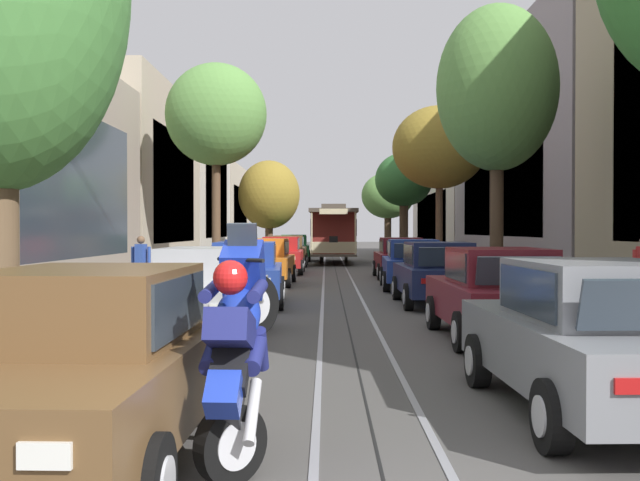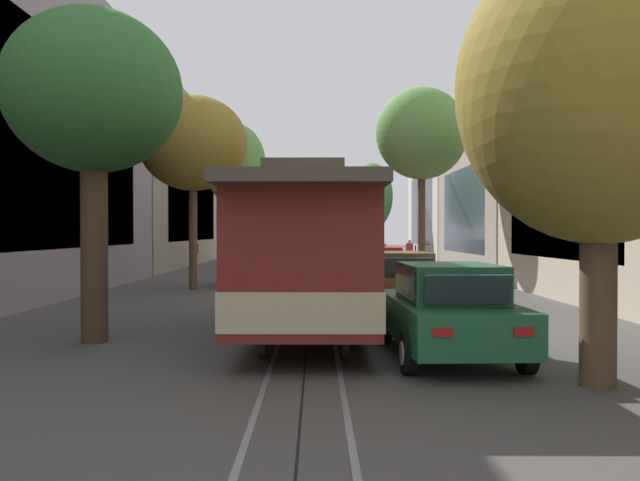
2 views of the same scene
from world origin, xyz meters
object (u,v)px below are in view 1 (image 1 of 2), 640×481
(parked_car_blue_mid_left, at_px, (245,273))
(motorcycle_with_rider, at_px, (237,342))
(parked_car_red_fifth_left, at_px, (281,255))
(street_tree_kerb_right_second, at_px, (497,89))
(parked_car_navy_mid_right, at_px, (437,273))
(street_tree_kerb_left_second, at_px, (216,115))
(cable_car_trolley, at_px, (334,234))
(parked_car_brown_near_left, at_px, (86,366))
(parked_car_maroon_fifth_right, at_px, (400,258))
(street_tree_kerb_right_mid, at_px, (439,148))
(parked_car_silver_second_left, at_px, (206,293))
(fire_hydrant, at_px, (579,314))
(street_tree_kerb_right_far, at_px, (388,196))
(parked_car_grey_near_right, at_px, (595,337))
(street_tree_kerb_right_fourth, at_px, (404,181))
(parked_car_green_far_left, at_px, (294,248))
(parked_car_maroon_second_right, at_px, (497,294))
(parked_car_blue_fourth_right, at_px, (412,264))
(parked_car_brown_sixth_left, at_px, (288,251))
(parked_car_orange_fourth_left, at_px, (265,262))
(street_tree_kerb_left_mid, at_px, (269,195))
(pedestrian_crossing_far, at_px, (141,262))

(parked_car_blue_mid_left, bearing_deg, motorcycle_with_rider, -84.03)
(parked_car_red_fifth_left, height_order, street_tree_kerb_right_second, street_tree_kerb_right_second)
(parked_car_navy_mid_right, relative_size, street_tree_kerb_left_second, 0.54)
(motorcycle_with_rider, bearing_deg, cable_car_trolley, 88.25)
(street_tree_kerb_left_second, bearing_deg, parked_car_brown_near_left, -84.28)
(parked_car_maroon_fifth_right, bearing_deg, street_tree_kerb_right_mid, 52.25)
(street_tree_kerb_left_second, bearing_deg, parked_car_maroon_fifth_right, 8.21)
(parked_car_silver_second_left, bearing_deg, fire_hydrant, 1.24)
(parked_car_red_fifth_left, relative_size, street_tree_kerb_right_far, 0.71)
(parked_car_grey_near_right, distance_m, street_tree_kerb_right_fourth, 35.91)
(fire_hydrant, bearing_deg, cable_car_trolley, 97.69)
(parked_car_green_far_left, relative_size, street_tree_kerb_left_second, 0.54)
(parked_car_navy_mid_right, bearing_deg, parked_car_maroon_second_right, -88.60)
(parked_car_red_fifth_left, height_order, parked_car_blue_fourth_right, same)
(parked_car_green_far_left, distance_m, street_tree_kerb_right_far, 12.76)
(parked_car_brown_sixth_left, bearing_deg, parked_car_red_fifth_left, -89.90)
(street_tree_kerb_right_second, bearing_deg, parked_car_grey_near_right, -98.37)
(parked_car_orange_fourth_left, bearing_deg, parked_car_maroon_second_right, -68.34)
(parked_car_red_fifth_left, xyz_separation_m, street_tree_kerb_left_mid, (-1.66, 14.88, 3.27))
(cable_car_trolley, bearing_deg, fire_hydrant, -82.31)
(parked_car_brown_near_left, relative_size, parked_car_silver_second_left, 1.01)
(parked_car_green_far_left, relative_size, parked_car_navy_mid_right, 1.01)
(street_tree_kerb_right_fourth, relative_size, fire_hydrant, 7.56)
(parked_car_maroon_second_right, bearing_deg, parked_car_brown_sixth_left, 100.83)
(cable_car_trolley, distance_m, fire_hydrant, 29.97)
(parked_car_red_fifth_left, relative_size, parked_car_maroon_second_right, 1.00)
(parked_car_brown_near_left, relative_size, parked_car_red_fifth_left, 1.01)
(parked_car_silver_second_left, bearing_deg, parked_car_grey_near_right, -47.78)
(parked_car_red_fifth_left, bearing_deg, parked_car_orange_fourth_left, -91.38)
(street_tree_kerb_right_far, distance_m, motorcycle_with_rider, 49.87)
(parked_car_red_fifth_left, relative_size, street_tree_kerb_right_second, 0.55)
(street_tree_kerb_right_mid, relative_size, cable_car_trolley, 0.78)
(parked_car_red_fifth_left, distance_m, parked_car_green_far_left, 12.83)
(street_tree_kerb_left_mid, bearing_deg, street_tree_kerb_right_far, 45.46)
(parked_car_red_fifth_left, relative_size, pedestrian_crossing_far, 2.54)
(parked_car_blue_mid_left, relative_size, parked_car_red_fifth_left, 1.01)
(street_tree_kerb_right_fourth, distance_m, motorcycle_with_rider, 38.00)
(street_tree_kerb_left_second, bearing_deg, parked_car_green_far_left, 82.61)
(parked_car_brown_sixth_left, xyz_separation_m, street_tree_kerb_left_second, (-2.19, -10.35, 5.39))
(parked_car_blue_mid_left, bearing_deg, parked_car_navy_mid_right, -0.59)
(parked_car_maroon_fifth_right, height_order, pedestrian_crossing_far, pedestrian_crossing_far)
(parked_car_navy_mid_right, bearing_deg, street_tree_kerb_right_fourth, 86.02)
(cable_car_trolley, bearing_deg, parked_car_grey_near_right, -86.24)
(parked_car_maroon_second_right, height_order, parked_car_navy_mid_right, same)
(street_tree_kerb_left_mid, distance_m, street_tree_kerb_right_fourth, 8.95)
(cable_car_trolley, bearing_deg, parked_car_blue_mid_left, -95.90)
(parked_car_brown_near_left, relative_size, cable_car_trolley, 0.48)
(parked_car_blue_fourth_right, distance_m, parked_car_maroon_fifth_right, 5.26)
(street_tree_kerb_right_far, bearing_deg, parked_car_green_far_left, -122.18)
(street_tree_kerb_left_second, height_order, pedestrian_crossing_far, street_tree_kerb_left_second)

